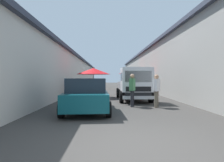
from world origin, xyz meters
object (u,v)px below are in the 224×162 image
delivery_truck (134,85)px  parked_scooter (132,90)px  hatchback_car (87,95)px  vendor_by_crates (156,88)px  fruit_stall_near_right (128,75)px  vendor_in_shade (132,88)px  fruit_stall_near_left (139,76)px  fruit_stall_far_right (93,74)px

delivery_truck → parked_scooter: bearing=-6.1°
parked_scooter → delivery_truck: bearing=173.9°
hatchback_car → vendor_by_crates: 3.49m
parked_scooter → fruit_stall_near_right: bearing=-3.5°
fruit_stall_near_right → vendor_in_shade: (-14.24, 1.38, -0.90)m
hatchback_car → vendor_by_crates: (1.01, -3.33, 0.21)m
fruit_stall_near_left → delivery_truck: (-5.90, 1.30, -0.63)m
vendor_by_crates → parked_scooter: (7.17, 0.23, -0.50)m
hatchback_car → vendor_in_shade: vendor_in_shade is taller
vendor_by_crates → vendor_in_shade: vendor_in_shade is taller
fruit_stall_near_right → fruit_stall_near_left: 6.18m
delivery_truck → vendor_by_crates: bearing=-163.1°
fruit_stall_far_right → delivery_truck: fruit_stall_far_right is taller
fruit_stall_far_right → vendor_in_shade: size_ratio=1.52×
parked_scooter → fruit_stall_near_left: bearing=-34.7°
delivery_truck → parked_scooter: (4.75, -0.50, -0.59)m
fruit_stall_far_right → parked_scooter: (2.32, -3.25, -1.33)m
fruit_stall_near_right → fruit_stall_near_left: size_ratio=1.08×
fruit_stall_near_right → vendor_in_shade: fruit_stall_near_right is taller
hatchback_car → parked_scooter: size_ratio=2.36×
delivery_truck → parked_scooter: 4.81m
hatchback_car → delivery_truck: 4.31m
fruit_stall_near_left → delivery_truck: size_ratio=0.46×
fruit_stall_near_left → vendor_by_crates: fruit_stall_near_left is taller
delivery_truck → vendor_in_shade: bearing=168.7°
hatchback_car → parked_scooter: (8.19, -3.09, -0.29)m
fruit_stall_near_right → hatchback_car: fruit_stall_near_right is taller
fruit_stall_far_right → vendor_by_crates: bearing=-144.3°
fruit_stall_far_right → fruit_stall_near_left: (3.48, -4.05, -0.11)m
vendor_in_shade → parked_scooter: size_ratio=0.99×
fruit_stall_near_right → vendor_by_crates: (-14.49, 0.21, -0.92)m
fruit_stall_near_left → parked_scooter: 1.86m
fruit_stall_near_right → fruit_stall_near_left: (-6.16, -0.36, -0.20)m
fruit_stall_near_right → parked_scooter: 7.47m
hatchback_car → parked_scooter: bearing=-20.7°
fruit_stall_near_left → vendor_by_crates: (-8.33, 0.57, -0.72)m
fruit_stall_near_right → delivery_truck: fruit_stall_near_right is taller
delivery_truck → vendor_in_shade: 2.21m
fruit_stall_near_right → vendor_by_crates: fruit_stall_near_right is taller
fruit_stall_far_right → parked_scooter: size_ratio=1.50×
hatchback_car → fruit_stall_near_right: bearing=-12.9°
fruit_stall_near_left → parked_scooter: (-1.16, 0.80, -1.22)m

